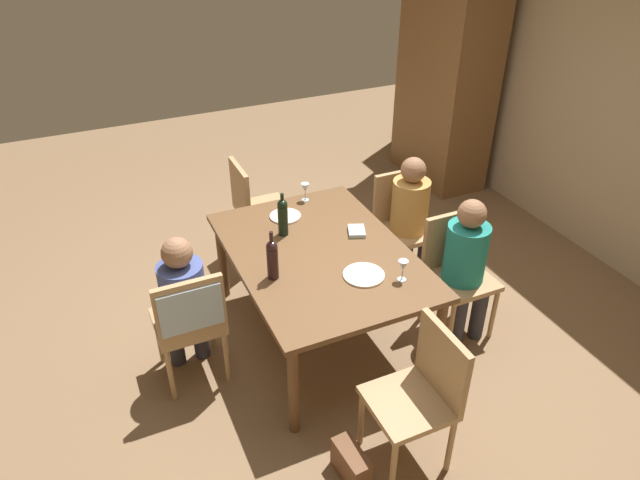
{
  "coord_description": "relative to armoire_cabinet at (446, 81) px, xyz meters",
  "views": [
    {
      "loc": [
        3.07,
        -1.39,
        3.02
      ],
      "look_at": [
        0.0,
        0.0,
        0.85
      ],
      "focal_mm": 32.64,
      "sensor_mm": 36.0,
      "label": 1
    }
  ],
  "objects": [
    {
      "name": "wine_glass_near_left",
      "position": [
        2.45,
        -1.99,
        -0.24
      ],
      "size": [
        0.07,
        0.07,
        0.15
      ],
      "color": "silver",
      "rests_on": "dining_table"
    },
    {
      "name": "rear_room_partition",
      "position": [
        1.93,
        0.45,
        0.25
      ],
      "size": [
        6.4,
        0.12,
        2.7
      ],
      "primitive_type": "cube",
      "color": "tan",
      "rests_on": "ground_plane"
    },
    {
      "name": "handbag",
      "position": [
        3.14,
        -2.69,
        -0.99
      ],
      "size": [
        0.29,
        0.14,
        0.22
      ],
      "primitive_type": "cube",
      "rotation": [
        0.0,
        0.0,
        3.22
      ],
      "color": "brown",
      "rests_on": "ground_plane"
    },
    {
      "name": "chair_far_left",
      "position": [
        1.47,
        -1.37,
        -0.56
      ],
      "size": [
        0.44,
        0.44,
        0.92
      ],
      "rotation": [
        0.0,
        0.0,
        -1.57
      ],
      "color": "tan",
      "rests_on": "ground_plane"
    },
    {
      "name": "wine_bottle_tall_green",
      "position": [
        1.61,
        -2.49,
        -0.2
      ],
      "size": [
        0.07,
        0.07,
        0.34
      ],
      "color": "black",
      "rests_on": "dining_table"
    },
    {
      "name": "chair_far_right",
      "position": [
        2.22,
        -1.37,
        -0.56
      ],
      "size": [
        0.44,
        0.44,
        0.92
      ],
      "rotation": [
        0.0,
        0.0,
        -1.57
      ],
      "color": "tan",
      "rests_on": "ground_plane"
    },
    {
      "name": "person_woman_host",
      "position": [
        2.33,
        -1.37,
        -0.45
      ],
      "size": [
        0.35,
        0.3,
        1.12
      ],
      "rotation": [
        0.0,
        0.0,
        -1.57
      ],
      "color": "#33333D",
      "rests_on": "ground_plane"
    },
    {
      "name": "dining_table",
      "position": [
        1.93,
        -2.34,
        -0.43
      ],
      "size": [
        1.66,
        1.18,
        0.75
      ],
      "color": "brown",
      "rests_on": "ground_plane"
    },
    {
      "name": "folded_napkin",
      "position": [
        1.81,
        -1.99,
        -0.33
      ],
      "size": [
        0.19,
        0.17,
        0.03
      ],
      "primitive_type": "cube",
      "rotation": [
        0.0,
        0.0,
        -0.39
      ],
      "color": "#ADC6D6",
      "rests_on": "dining_table"
    },
    {
      "name": "chair_right_end",
      "position": [
        3.14,
        -2.25,
        -0.56
      ],
      "size": [
        0.44,
        0.44,
        0.92
      ],
      "rotation": [
        0.0,
        0.0,
        3.14
      ],
      "color": "tan",
      "rests_on": "ground_plane"
    },
    {
      "name": "person_man_bearded",
      "position": [
        1.91,
        -3.31,
        -0.45
      ],
      "size": [
        0.34,
        0.3,
        1.11
      ],
      "rotation": [
        0.0,
        0.0,
        1.57
      ],
      "color": "#33333D",
      "rests_on": "ground_plane"
    },
    {
      "name": "chair_near",
      "position": [
        2.06,
        -3.31,
        -0.5
      ],
      "size": [
        0.46,
        0.44,
        0.92
      ],
      "rotation": [
        0.0,
        0.0,
        1.57
      ],
      "color": "tan",
      "rests_on": "ground_plane"
    },
    {
      "name": "chair_left_end",
      "position": [
        0.72,
        -2.43,
        -0.56
      ],
      "size": [
        0.44,
        0.44,
        0.92
      ],
      "color": "tan",
      "rests_on": "ground_plane"
    },
    {
      "name": "armoire_cabinet",
      "position": [
        0.0,
        0.0,
        0.0
      ],
      "size": [
        1.18,
        0.62,
        2.18
      ],
      "color": "brown",
      "rests_on": "ground_plane"
    },
    {
      "name": "wine_bottle_dark_red",
      "position": [
        2.08,
        -2.74,
        -0.2
      ],
      "size": [
        0.08,
        0.08,
        0.35
      ],
      "color": "black",
      "rests_on": "dining_table"
    },
    {
      "name": "dinner_plate_guest_left",
      "position": [
        2.31,
        -2.19,
        -0.34
      ],
      "size": [
        0.28,
        0.28,
        0.01
      ],
      "primitive_type": "cylinder",
      "color": "white",
      "rests_on": "dining_table"
    },
    {
      "name": "dinner_plate_host",
      "position": [
        1.38,
        -2.38,
        -0.34
      ],
      "size": [
        0.24,
        0.24,
        0.01
      ],
      "primitive_type": "cylinder",
      "color": "silver",
      "rests_on": "dining_table"
    },
    {
      "name": "ground_plane",
      "position": [
        1.93,
        -2.34,
        -1.1
      ],
      "size": [
        10.0,
        10.0,
        0.0
      ],
      "primitive_type": "plane",
      "color": "#846647"
    },
    {
      "name": "person_man_guest",
      "position": [
        1.58,
        -1.37,
        -0.45
      ],
      "size": [
        0.35,
        0.3,
        1.12
      ],
      "rotation": [
        0.0,
        0.0,
        -1.57
      ],
      "color": "#33333D",
      "rests_on": "ground_plane"
    },
    {
      "name": "wine_glass_centre",
      "position": [
        1.2,
        -2.14,
        -0.24
      ],
      "size": [
        0.07,
        0.07,
        0.15
      ],
      "color": "silver",
      "rests_on": "dining_table"
    }
  ]
}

